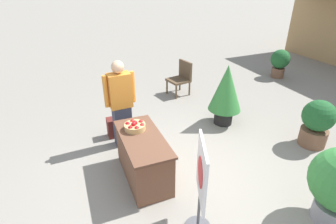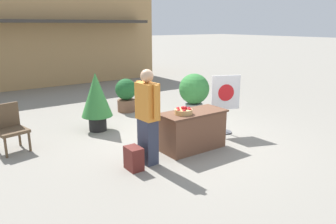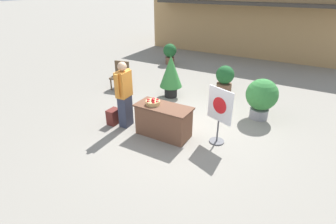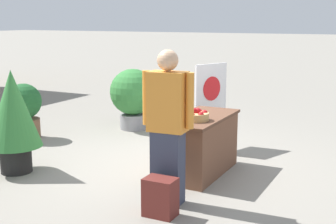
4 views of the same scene
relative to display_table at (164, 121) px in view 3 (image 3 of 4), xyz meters
name	(u,v)px [view 3 (image 3 of 4)]	position (x,y,z in m)	size (l,w,h in m)	color
ground_plane	(181,127)	(0.20, 0.58, -0.40)	(120.00, 120.00, 0.00)	gray
storefront_building	(255,11)	(-0.64, 10.79, 1.72)	(10.65, 4.93, 4.24)	tan
display_table	(164,121)	(0.00, 0.00, 0.00)	(1.40, 0.64, 0.80)	brown
apple_basket	(153,102)	(-0.27, -0.04, 0.46)	(0.35, 0.35, 0.16)	tan
person_visitor	(124,94)	(-1.13, -0.08, 0.50)	(0.29, 0.61, 1.76)	#33384C
backpack	(113,117)	(-1.49, -0.17, -0.19)	(0.24, 0.34, 0.42)	maroon
poster_board	(219,113)	(1.29, 0.37, 0.38)	(0.66, 0.36, 1.38)	#4C4C51
patio_chair	(121,74)	(-3.08, 2.10, 0.13)	(0.65, 0.65, 0.96)	brown
potted_plant_far_left	(170,52)	(-3.15, 5.77, 0.15)	(0.62, 0.62, 0.95)	brown
potted_plant_far_right	(262,96)	(1.85, 2.18, 0.26)	(0.87, 0.87, 1.15)	gray
potted_plant_near_right	(225,79)	(0.34, 3.49, 0.13)	(0.62, 0.62, 0.98)	brown
potted_plant_near_left	(171,73)	(-1.10, 2.28, 0.42)	(0.74, 0.74, 1.42)	black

